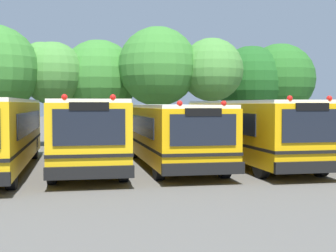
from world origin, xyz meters
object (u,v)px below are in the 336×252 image
school_bus_1 (85,130)px  tree_4 (159,67)px  school_bus_4 (323,130)px  tree_5 (211,70)px  school_bus_2 (171,132)px  tree_6 (253,81)px  tree_3 (99,79)px  tree_7 (280,77)px  tree_2 (49,72)px  school_bus_3 (248,129)px

school_bus_1 → tree_4: size_ratio=1.54×
school_bus_4 → tree_5: size_ratio=1.56×
school_bus_2 → tree_6: (8.03, 11.49, 2.61)m
school_bus_2 → tree_3: tree_3 is taller
school_bus_1 → tree_3: (1.29, 10.77, 2.53)m
school_bus_4 → tree_7: (3.01, 11.04, 2.90)m
school_bus_2 → tree_2: 11.66m
school_bus_4 → tree_5: tree_5 is taller
tree_3 → tree_4: size_ratio=0.92×
tree_3 → tree_4: tree_4 is taller
school_bus_1 → tree_7: 17.47m
school_bus_1 → school_bus_3: bearing=-179.1°
school_bus_4 → tree_2: size_ratio=1.64×
tree_7 → school_bus_3: bearing=-120.3°
school_bus_2 → tree_3: size_ratio=1.57×
tree_6 → tree_3: bearing=-177.2°
tree_5 → school_bus_3: bearing=-96.1°
school_bus_3 → tree_5: 9.05m
tree_4 → tree_7: (8.63, 2.28, -0.37)m
tree_3 → school_bus_2: bearing=-79.1°
school_bus_1 → tree_7: bearing=-139.5°
school_bus_2 → school_bus_4: 6.81m
school_bus_3 → tree_3: 12.32m
tree_3 → tree_6: size_ratio=1.01×
tree_5 → tree_4: bearing=174.9°
school_bus_1 → tree_7: (13.22, 11.06, 2.82)m
tree_6 → tree_7: 1.82m
tree_7 → school_bus_4: bearing=-105.3°
school_bus_1 → school_bus_3: school_bus_1 is taller
school_bus_3 → school_bus_4: 3.44m
tree_4 → tree_5: bearing=-5.1°
school_bus_2 → tree_4: 9.65m
school_bus_4 → tree_3: tree_3 is taller
tree_2 → tree_4: bearing=-9.7°
school_bus_1 → school_bus_4: 10.21m
school_bus_2 → tree_3: (-2.11, 10.99, 2.62)m
school_bus_1 → tree_4: bearing=-117.0°
school_bus_3 → tree_4: size_ratio=1.61×
tree_3 → tree_7: 11.94m
school_bus_1 → tree_2: tree_2 is taller
school_bus_3 → tree_4: bearing=-75.7°
tree_4 → school_bus_2: bearing=-97.6°
tree_3 → tree_2: bearing=-162.7°
school_bus_1 → tree_6: (11.43, 11.27, 2.52)m
school_bus_1 → tree_3: tree_3 is taller
tree_3 → school_bus_1: bearing=-96.8°
tree_2 → tree_7: size_ratio=0.94×
school_bus_4 → tree_3: size_ratio=1.56×
tree_5 → tree_6: bearing=36.3°
tree_2 → tree_6: size_ratio=0.97×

